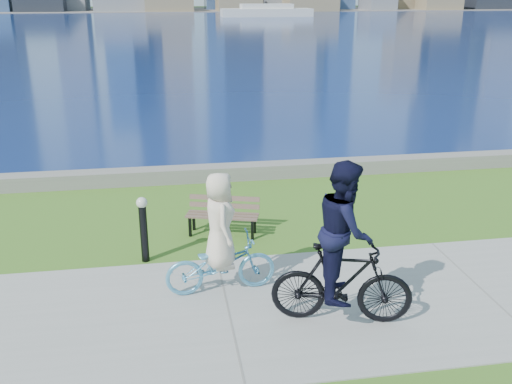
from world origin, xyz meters
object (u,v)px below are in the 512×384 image
bollard_lamp (143,225)px  cyclist_man (343,257)px  park_bench (223,212)px  cyclist_woman (220,249)px

bollard_lamp → cyclist_man: bearing=-41.0°
park_bench → bollard_lamp: size_ratio=1.23×
bollard_lamp → cyclist_man: cyclist_man is taller
park_bench → bollard_lamp: (-1.46, -0.97, 0.24)m
cyclist_man → park_bench: bearing=35.6°
park_bench → cyclist_man: (1.29, -3.37, 0.57)m
cyclist_man → cyclist_woman: bearing=68.9°
park_bench → cyclist_man: bearing=-52.3°
park_bench → cyclist_man: 3.66m
bollard_lamp → park_bench: bearing=33.6°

